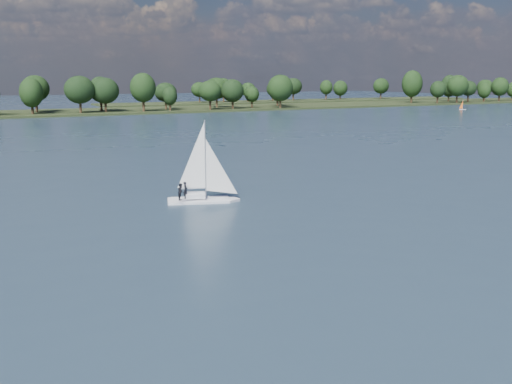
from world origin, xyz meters
The scene contains 4 objects.
ground centered at (0.00, 100.00, 0.00)m, with size 700.00×700.00×0.00m, color #233342.
far_shore_back centered at (160.00, 260.00, 0.00)m, with size 220.00×30.00×1.40m, color black.
sailboat centered at (10.62, 47.57, 2.54)m, with size 7.18×4.10×9.12m.
dinghy_orange centered at (175.38, 160.40, 1.00)m, with size 2.84×2.14×4.25m.
Camera 1 is at (-12.15, -6.98, 12.98)m, focal length 40.00 mm.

